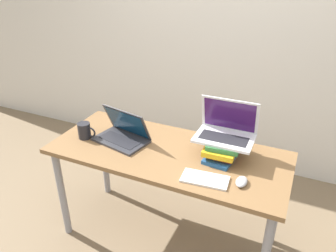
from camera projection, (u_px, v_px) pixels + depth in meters
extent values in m
cube|color=silver|center=(227.00, 22.00, 2.79)|extent=(8.00, 0.05, 2.70)
cube|color=brown|center=(168.00, 153.00, 2.09)|extent=(1.52, 0.65, 0.03)
cylinder|color=gray|center=(62.00, 194.00, 2.31)|extent=(0.05, 0.05, 0.71)
cylinder|color=gray|center=(104.00, 157.00, 2.73)|extent=(0.05, 0.05, 0.71)
cylinder|color=gray|center=(278.00, 203.00, 2.22)|extent=(0.05, 0.05, 0.71)
cube|color=#333338|center=(121.00, 140.00, 2.19)|extent=(0.39, 0.29, 0.02)
cube|color=#232328|center=(119.00, 140.00, 2.18)|extent=(0.30, 0.17, 0.00)
cube|color=#333338|center=(127.00, 122.00, 2.19)|extent=(0.36, 0.16, 0.21)
cube|color=#0A2D4C|center=(126.00, 123.00, 2.18)|extent=(0.32, 0.14, 0.18)
cube|color=#235693|center=(222.00, 155.00, 2.02)|extent=(0.18, 0.28, 0.02)
cube|color=maroon|center=(223.00, 151.00, 2.01)|extent=(0.16, 0.21, 0.03)
cube|color=gold|center=(222.00, 146.00, 2.00)|extent=(0.20, 0.29, 0.03)
cube|color=#33753D|center=(225.00, 142.00, 1.99)|extent=(0.21, 0.26, 0.03)
cube|color=silver|center=(224.00, 138.00, 1.98)|extent=(0.35, 0.23, 0.02)
cube|color=#232328|center=(224.00, 138.00, 1.96)|extent=(0.29, 0.12, 0.00)
cube|color=silver|center=(230.00, 115.00, 2.00)|extent=(0.35, 0.06, 0.22)
cube|color=#381451|center=(229.00, 115.00, 1.99)|extent=(0.32, 0.05, 0.20)
cube|color=white|center=(205.00, 179.00, 1.81)|extent=(0.27, 0.15, 0.01)
cube|color=silver|center=(205.00, 178.00, 1.81)|extent=(0.25, 0.12, 0.00)
ellipsoid|color=#B2B2B7|center=(242.00, 182.00, 1.78)|extent=(0.06, 0.10, 0.03)
cylinder|color=#232328|center=(84.00, 131.00, 2.21)|extent=(0.08, 0.08, 0.11)
torus|color=#232328|center=(91.00, 132.00, 2.19)|extent=(0.07, 0.01, 0.07)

